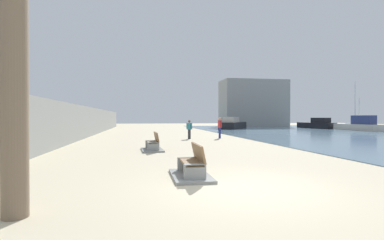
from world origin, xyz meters
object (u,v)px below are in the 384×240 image
object	(u,v)px
person_standing	(189,128)
boat_far_right	(233,124)
person_walking	(220,126)
boat_nearest	(359,125)
boat_outer	(361,124)
boat_mid_bay	(317,124)
bench_near	(191,169)
pedestrian_sign	(6,118)
bench_far	(153,146)

from	to	relation	value
person_standing	boat_far_right	size ratio (longest dim) A/B	0.19
person_walking	boat_nearest	bearing A→B (deg)	25.67
boat_outer	boat_mid_bay	world-z (taller)	boat_outer
bench_near	boat_outer	world-z (taller)	boat_outer
person_walking	person_standing	world-z (taller)	person_walking
boat_far_right	pedestrian_sign	xyz separation A→B (m)	(-18.30, -33.11, 1.03)
boat_outer	person_walking	bearing A→B (deg)	-147.31
boat_outer	pedestrian_sign	distance (m)	51.15
boat_nearest	pedestrian_sign	xyz separation A→B (m)	(-32.76, -24.06, 0.97)
person_walking	boat_nearest	xyz separation A→B (m)	(21.86, 10.51, -0.28)
boat_far_right	bench_far	bearing A→B (deg)	-115.62
pedestrian_sign	bench_near	bearing A→B (deg)	-18.23
boat_mid_bay	boat_nearest	bearing A→B (deg)	-82.21
bench_near	person_standing	world-z (taller)	person_standing
person_standing	boat_nearest	bearing A→B (deg)	23.73
person_standing	pedestrian_sign	distance (m)	15.66
pedestrian_sign	boat_nearest	bearing A→B (deg)	36.30
boat_outer	boat_mid_bay	distance (m)	8.12
bench_far	boat_mid_bay	distance (m)	37.70
person_walking	pedestrian_sign	xyz separation A→B (m)	(-10.89, -13.56, 0.69)
person_walking	boat_mid_bay	xyz separation A→B (m)	(20.79, 18.32, -0.39)
bench_far	person_standing	distance (m)	8.66
person_walking	boat_far_right	xyz separation A→B (m)	(7.40, 19.56, -0.34)
person_standing	boat_far_right	bearing A→B (deg)	63.12
person_walking	boat_far_right	bearing A→B (deg)	69.27
bench_far	person_walking	distance (m)	10.20
bench_near	boat_outer	xyz separation A→B (m)	(33.98, 34.03, 0.52)
bench_far	boat_far_right	bearing A→B (deg)	64.38
boat_mid_bay	boat_nearest	world-z (taller)	boat_nearest
boat_far_right	boat_nearest	size ratio (longest dim) A/B	1.08
person_standing	boat_mid_bay	bearing A→B (deg)	38.42
bench_near	boat_nearest	size ratio (longest dim) A/B	0.28
bench_far	person_walking	size ratio (longest dim) A/B	1.21
bench_near	boat_mid_bay	world-z (taller)	boat_mid_bay
person_standing	boat_far_right	world-z (taller)	boat_far_right
boat_far_right	boat_mid_bay	world-z (taller)	boat_far_right
bench_far	boat_outer	xyz separation A→B (m)	(34.85, 26.81, 0.52)
person_standing	person_walking	bearing A→B (deg)	5.83
boat_nearest	pedestrian_sign	size ratio (longest dim) A/B	2.65
bench_near	boat_outer	size ratio (longest dim) A/B	0.43
person_walking	person_standing	xyz separation A→B (m)	(-2.65, -0.27, -0.17)
boat_outer	pedestrian_sign	xyz separation A→B (m)	(-39.81, -32.11, 0.98)
bench_far	boat_far_right	size ratio (longest dim) A/B	0.27
bench_far	boat_nearest	distance (m)	33.54
person_standing	boat_mid_bay	world-z (taller)	boat_mid_bay
boat_far_right	boat_outer	size ratio (longest dim) A/B	1.63
person_walking	boat_far_right	world-z (taller)	boat_far_right
person_standing	boat_outer	size ratio (longest dim) A/B	0.32
boat_outer	boat_far_right	bearing A→B (deg)	177.34
bench_far	boat_far_right	xyz separation A→B (m)	(13.34, 27.81, 0.48)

